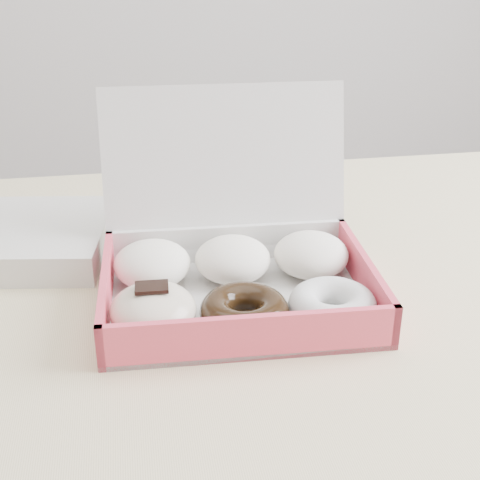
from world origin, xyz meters
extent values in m
cube|color=tan|center=(0.00, 0.00, 0.73)|extent=(1.20, 0.80, 0.04)
cube|color=silver|center=(-0.15, -0.07, 0.75)|extent=(0.31, 0.23, 0.01)
cube|color=#DD4255|center=(-0.16, -0.18, 0.77)|extent=(0.30, 0.02, 0.05)
cube|color=silver|center=(-0.15, 0.03, 0.77)|extent=(0.30, 0.02, 0.05)
cube|color=#DD4255|center=(-0.30, -0.06, 0.77)|extent=(0.02, 0.22, 0.05)
cube|color=#DD4255|center=(-0.01, -0.08, 0.77)|extent=(0.02, 0.22, 0.05)
cube|color=silver|center=(-0.15, 0.06, 0.86)|extent=(0.30, 0.07, 0.21)
ellipsoid|color=white|center=(-0.24, -0.01, 0.78)|extent=(0.09, 0.09, 0.05)
ellipsoid|color=white|center=(-0.15, -0.02, 0.78)|extent=(0.09, 0.09, 0.05)
ellipsoid|color=white|center=(-0.05, -0.02, 0.78)|extent=(0.09, 0.09, 0.05)
ellipsoid|color=beige|center=(-0.25, -0.12, 0.78)|extent=(0.09, 0.09, 0.05)
cube|color=black|center=(-0.25, -0.12, 0.81)|extent=(0.03, 0.03, 0.00)
torus|color=black|center=(-0.15, -0.12, 0.77)|extent=(0.10, 0.10, 0.03)
torus|color=white|center=(-0.06, -0.13, 0.77)|extent=(0.10, 0.10, 0.03)
cube|color=silver|center=(-0.42, 0.11, 0.77)|extent=(0.27, 0.23, 0.04)
camera|label=1|loc=(-0.26, -0.71, 1.14)|focal=50.00mm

